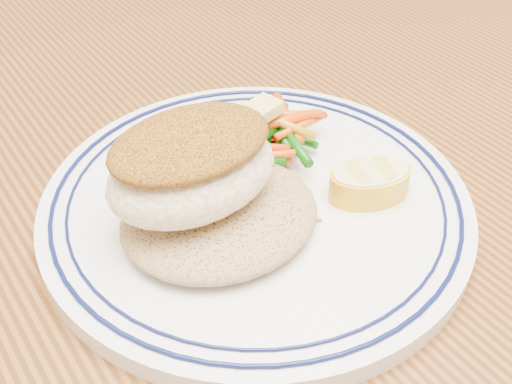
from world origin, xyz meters
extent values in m
cube|color=#502A10|center=(0.00, 0.00, 0.73)|extent=(1.50, 0.90, 0.04)
cylinder|color=#502A10|center=(0.68, 0.38, 0.35)|extent=(0.07, 0.07, 0.71)
cylinder|color=white|center=(-0.03, -0.02, 0.76)|extent=(0.30, 0.30, 0.01)
torus|color=#0A113F|center=(-0.03, -0.02, 0.77)|extent=(0.28, 0.28, 0.00)
torus|color=#0A113F|center=(-0.03, -0.02, 0.77)|extent=(0.26, 0.26, 0.00)
ellipsoid|color=#977A4B|center=(-0.07, -0.03, 0.78)|extent=(0.13, 0.12, 0.03)
ellipsoid|color=white|center=(-0.08, -0.02, 0.81)|extent=(0.11, 0.08, 0.05)
ellipsoid|color=#895716|center=(-0.08, -0.02, 0.83)|extent=(0.11, 0.08, 0.02)
cylinder|color=#0C530A|center=(0.00, 0.02, 0.77)|extent=(0.05, 0.03, 0.01)
cylinder|color=#DF490B|center=(-0.01, 0.03, 0.77)|extent=(0.03, 0.06, 0.01)
cylinder|color=#DF490B|center=(0.02, 0.04, 0.77)|extent=(0.02, 0.05, 0.01)
cylinder|color=#0C530A|center=(0.02, 0.02, 0.77)|extent=(0.02, 0.06, 0.01)
cylinder|color=#DF490B|center=(-0.01, 0.04, 0.77)|extent=(0.03, 0.06, 0.01)
cylinder|color=#0C530A|center=(0.02, 0.03, 0.77)|extent=(0.05, 0.04, 0.01)
cylinder|color=#0C530A|center=(0.03, 0.03, 0.77)|extent=(0.06, 0.01, 0.01)
cylinder|color=#DF490B|center=(0.01, 0.02, 0.77)|extent=(0.05, 0.02, 0.01)
cylinder|color=#0C530A|center=(-0.02, 0.01, 0.77)|extent=(0.05, 0.04, 0.01)
cylinder|color=#DF490B|center=(-0.01, 0.01, 0.77)|extent=(0.04, 0.05, 0.01)
cylinder|color=#0C530A|center=(-0.02, 0.04, 0.78)|extent=(0.03, 0.05, 0.02)
cylinder|color=#0C530A|center=(-0.01, 0.01, 0.78)|extent=(0.01, 0.05, 0.01)
cylinder|color=#BF8B14|center=(-0.02, 0.03, 0.78)|extent=(0.02, 0.05, 0.01)
cylinder|color=#BF8B14|center=(-0.01, 0.05, 0.78)|extent=(0.04, 0.03, 0.01)
cylinder|color=#0C530A|center=(0.01, 0.02, 0.78)|extent=(0.02, 0.06, 0.01)
cylinder|color=#DF490B|center=(-0.01, 0.00, 0.78)|extent=(0.04, 0.03, 0.01)
cylinder|color=#DF490B|center=(-0.02, 0.03, 0.78)|extent=(0.05, 0.02, 0.01)
cylinder|color=#0C530A|center=(-0.02, 0.02, 0.78)|extent=(0.03, 0.06, 0.01)
cylinder|color=#DF490B|center=(-0.02, 0.04, 0.78)|extent=(0.06, 0.03, 0.01)
cylinder|color=#DF490B|center=(-0.02, 0.01, 0.78)|extent=(0.02, 0.05, 0.01)
cylinder|color=#DF490B|center=(0.03, 0.03, 0.78)|extent=(0.03, 0.06, 0.01)
cylinder|color=#0C530A|center=(0.01, 0.00, 0.78)|extent=(0.02, 0.05, 0.01)
cylinder|color=#0C530A|center=(0.02, 0.03, 0.78)|extent=(0.05, 0.04, 0.01)
cylinder|color=#0C530A|center=(-0.02, 0.02, 0.78)|extent=(0.03, 0.05, 0.01)
cylinder|color=#0C530A|center=(0.02, 0.04, 0.78)|extent=(0.01, 0.05, 0.01)
cylinder|color=#DF490B|center=(-0.02, 0.01, 0.78)|extent=(0.05, 0.03, 0.01)
cylinder|color=#0C530A|center=(0.00, 0.05, 0.78)|extent=(0.04, 0.04, 0.01)
cylinder|color=#DF490B|center=(0.03, 0.01, 0.78)|extent=(0.05, 0.01, 0.01)
cylinder|color=#DF490B|center=(0.03, 0.03, 0.79)|extent=(0.05, 0.04, 0.01)
cylinder|color=#DF490B|center=(0.02, 0.02, 0.79)|extent=(0.05, 0.01, 0.01)
cylinder|color=#0C530A|center=(-0.01, 0.01, 0.79)|extent=(0.06, 0.04, 0.02)
cylinder|color=#BF8B14|center=(0.01, 0.02, 0.79)|extent=(0.03, 0.06, 0.01)
cube|color=#E2D16E|center=(0.00, 0.03, 0.80)|extent=(0.03, 0.03, 0.01)
torus|color=white|center=(0.03, -0.06, 0.79)|extent=(0.07, 0.07, 0.00)
camera|label=1|loc=(-0.22, -0.30, 1.05)|focal=45.00mm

